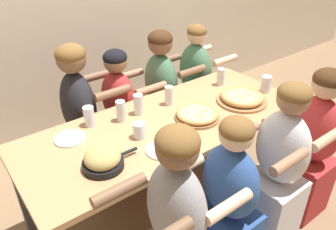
{
  "coord_description": "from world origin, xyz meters",
  "views": [
    {
      "loc": [
        -1.14,
        -1.49,
        1.94
      ],
      "look_at": [
        0.0,
        0.0,
        0.82
      ],
      "focal_mm": 35.0,
      "sensor_mm": 36.0,
      "label": 1
    }
  ],
  "objects_px": {
    "pizza_board_main": "(242,98)",
    "drinking_glass_a": "(169,95)",
    "drinking_glass_d": "(138,106)",
    "diner_far_center": "(121,118)",
    "diner_far_midleft": "(82,125)",
    "drinking_glass_c": "(121,112)",
    "drinking_glass_f": "(89,117)",
    "empty_plate_a": "(162,150)",
    "diner_near_center": "(226,208)",
    "empty_plate_b": "(70,138)",
    "drinking_glass_e": "(139,131)",
    "diner_near_midright": "(277,172)",
    "diner_far_right": "(195,90)",
    "diner_far_midright": "(161,99)",
    "diner_near_right": "(309,151)",
    "pizza_board_second": "(197,115)",
    "drinking_glass_g": "(266,85)",
    "skillet_bowl": "(103,160)",
    "drinking_glass_b": "(221,78)"
  },
  "relations": [
    {
      "from": "pizza_board_main",
      "to": "drinking_glass_a",
      "type": "bearing_deg",
      "value": 146.71
    },
    {
      "from": "drinking_glass_d",
      "to": "diner_far_center",
      "type": "relative_size",
      "value": 0.13
    },
    {
      "from": "diner_far_midleft",
      "to": "drinking_glass_c",
      "type": "bearing_deg",
      "value": 16.55
    },
    {
      "from": "drinking_glass_f",
      "to": "diner_far_midleft",
      "type": "xyz_separation_m",
      "value": [
        0.07,
        0.35,
        -0.26
      ]
    },
    {
      "from": "empty_plate_a",
      "to": "pizza_board_main",
      "type": "bearing_deg",
      "value": 8.6
    },
    {
      "from": "drinking_glass_d",
      "to": "diner_near_center",
      "type": "height_order",
      "value": "diner_near_center"
    },
    {
      "from": "empty_plate_b",
      "to": "drinking_glass_e",
      "type": "height_order",
      "value": "drinking_glass_e"
    },
    {
      "from": "diner_near_midright",
      "to": "diner_far_right",
      "type": "xyz_separation_m",
      "value": [
        0.39,
        1.24,
        -0.01
      ]
    },
    {
      "from": "drinking_glass_a",
      "to": "diner_far_right",
      "type": "relative_size",
      "value": 0.12
    },
    {
      "from": "drinking_glass_d",
      "to": "drinking_glass_e",
      "type": "bearing_deg",
      "value": -122.12
    },
    {
      "from": "diner_near_midright",
      "to": "diner_near_center",
      "type": "relative_size",
      "value": 1.05
    },
    {
      "from": "diner_far_midright",
      "to": "diner_far_right",
      "type": "bearing_deg",
      "value": 90.0
    },
    {
      "from": "drinking_glass_e",
      "to": "diner_near_right",
      "type": "relative_size",
      "value": 0.09
    },
    {
      "from": "drinking_glass_f",
      "to": "diner_far_midright",
      "type": "distance_m",
      "value": 0.95
    },
    {
      "from": "drinking_glass_a",
      "to": "drinking_glass_f",
      "type": "xyz_separation_m",
      "value": [
        -0.59,
        0.09,
        -0.01
      ]
    },
    {
      "from": "empty_plate_b",
      "to": "diner_near_midright",
      "type": "relative_size",
      "value": 0.16
    },
    {
      "from": "drinking_glass_a",
      "to": "diner_near_center",
      "type": "xyz_separation_m",
      "value": [
        -0.2,
        -0.81,
        -0.34
      ]
    },
    {
      "from": "pizza_board_second",
      "to": "drinking_glass_d",
      "type": "distance_m",
      "value": 0.41
    },
    {
      "from": "drinking_glass_g",
      "to": "diner_near_right",
      "type": "xyz_separation_m",
      "value": [
        -0.1,
        -0.51,
        -0.29
      ]
    },
    {
      "from": "empty_plate_a",
      "to": "drinking_glass_a",
      "type": "relative_size",
      "value": 1.4
    },
    {
      "from": "drinking_glass_d",
      "to": "drinking_glass_a",
      "type": "bearing_deg",
      "value": -4.99
    },
    {
      "from": "pizza_board_main",
      "to": "drinking_glass_a",
      "type": "distance_m",
      "value": 0.55
    },
    {
      "from": "pizza_board_main",
      "to": "diner_near_right",
      "type": "height_order",
      "value": "diner_near_right"
    },
    {
      "from": "pizza_board_second",
      "to": "diner_far_midleft",
      "type": "bearing_deg",
      "value": 127.91
    },
    {
      "from": "diner_far_midleft",
      "to": "diner_far_center",
      "type": "bearing_deg",
      "value": 90.0
    },
    {
      "from": "empty_plate_b",
      "to": "diner_far_midleft",
      "type": "bearing_deg",
      "value": 59.88
    },
    {
      "from": "diner_far_midright",
      "to": "drinking_glass_d",
      "type": "bearing_deg",
      "value": -50.41
    },
    {
      "from": "skillet_bowl",
      "to": "empty_plate_a",
      "type": "height_order",
      "value": "skillet_bowl"
    },
    {
      "from": "drinking_glass_f",
      "to": "diner_far_center",
      "type": "height_order",
      "value": "diner_far_center"
    },
    {
      "from": "drinking_glass_b",
      "to": "drinking_glass_g",
      "type": "xyz_separation_m",
      "value": [
        0.19,
        -0.3,
        -0.0
      ]
    },
    {
      "from": "drinking_glass_g",
      "to": "diner_near_right",
      "type": "distance_m",
      "value": 0.6
    },
    {
      "from": "diner_far_right",
      "to": "diner_far_midleft",
      "type": "relative_size",
      "value": 0.95
    },
    {
      "from": "drinking_glass_b",
      "to": "drinking_glass_a",
      "type": "bearing_deg",
      "value": -179.37
    },
    {
      "from": "diner_far_center",
      "to": "drinking_glass_b",
      "type": "bearing_deg",
      "value": 59.1
    },
    {
      "from": "diner_far_right",
      "to": "diner_far_center",
      "type": "relative_size",
      "value": 1.05
    },
    {
      "from": "skillet_bowl",
      "to": "empty_plate_a",
      "type": "bearing_deg",
      "value": -12.45
    },
    {
      "from": "drinking_glass_g",
      "to": "diner_far_right",
      "type": "xyz_separation_m",
      "value": [
        -0.08,
        0.73,
        -0.3
      ]
    },
    {
      "from": "diner_far_midleft",
      "to": "drinking_glass_a",
      "type": "bearing_deg",
      "value": 50.0
    },
    {
      "from": "drinking_glass_d",
      "to": "diner_far_midright",
      "type": "height_order",
      "value": "diner_far_midright"
    },
    {
      "from": "diner_far_center",
      "to": "diner_far_midleft",
      "type": "bearing_deg",
      "value": -90.0
    },
    {
      "from": "diner_near_right",
      "to": "skillet_bowl",
      "type": "bearing_deg",
      "value": 71.21
    },
    {
      "from": "empty_plate_a",
      "to": "drinking_glass_f",
      "type": "height_order",
      "value": "drinking_glass_f"
    },
    {
      "from": "drinking_glass_c",
      "to": "drinking_glass_e",
      "type": "relative_size",
      "value": 1.45
    },
    {
      "from": "pizza_board_main",
      "to": "diner_far_right",
      "type": "bearing_deg",
      "value": 75.08
    },
    {
      "from": "drinking_glass_a",
      "to": "diner_far_center",
      "type": "relative_size",
      "value": 0.13
    },
    {
      "from": "skillet_bowl",
      "to": "drinking_glass_c",
      "type": "distance_m",
      "value": 0.49
    },
    {
      "from": "drinking_glass_c",
      "to": "drinking_glass_f",
      "type": "xyz_separation_m",
      "value": [
        -0.2,
        0.07,
        -0.0
      ]
    },
    {
      "from": "diner_far_right",
      "to": "diner_far_midright",
      "type": "bearing_deg",
      "value": -90.0
    },
    {
      "from": "pizza_board_main",
      "to": "skillet_bowl",
      "type": "bearing_deg",
      "value": -177.58
    },
    {
      "from": "drinking_glass_d",
      "to": "diner_near_midright",
      "type": "distance_m",
      "value": 1.02
    }
  ]
}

